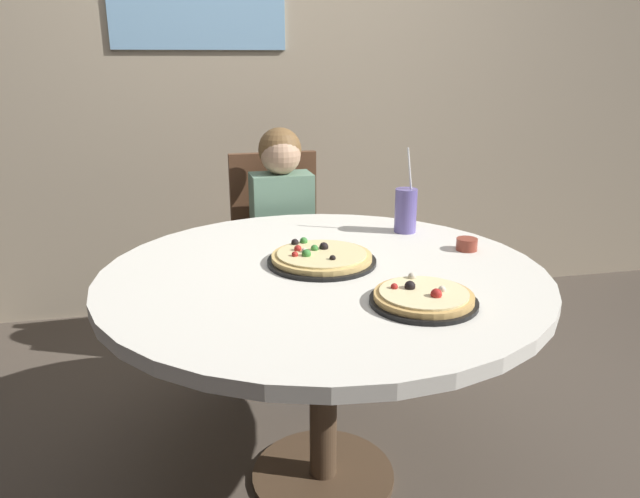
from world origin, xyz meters
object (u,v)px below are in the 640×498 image
Objects in this scene: pizza_cheese at (423,298)px; soda_cup at (406,210)px; dining_table at (323,296)px; diner_child at (286,269)px; chair_wooden at (278,247)px; sauce_bowl at (467,244)px; pizza_veggie at (321,258)px.

soda_cup reaches higher than pizza_cheese.
dining_table is 0.78m from diner_child.
sauce_bowl is (0.51, -0.85, 0.24)m from chair_wooden.
diner_child is (0.01, -0.18, -0.05)m from chair_wooden.
soda_cup reaches higher than sauce_bowl.
pizza_veggie is 4.85× the size of sauce_bowl.
pizza_veggie is at bearing -89.31° from chair_wooden.
diner_child is at bearing 100.31° from pizza_cheese.
diner_child is 0.66m from soda_cup.
diner_child is at bearing 89.76° from dining_table.
diner_child is 1.12m from pizza_cheese.
chair_wooden reaches higher than pizza_veggie.
soda_cup is at bearing 116.60° from sauce_bowl.
pizza_cheese reaches higher than dining_table.
dining_table is at bearing -96.18° from pizza_veggie.
chair_wooden is at bearing 90.69° from pizza_veggie.
dining_table is at bearing -90.24° from diner_child.
pizza_veggie is 1.20× the size of pizza_cheese.
sauce_bowl is (0.31, 0.40, 0.00)m from pizza_cheese.
chair_wooden reaches higher than sauce_bowl.
pizza_veggie is at bearing -89.71° from diner_child.
chair_wooden is at bearing 99.15° from pizza_cheese.
soda_cup is (0.39, -0.60, 0.30)m from chair_wooden.
diner_child reaches higher than pizza_veggie.
chair_wooden reaches higher than dining_table.
dining_table is 0.54m from soda_cup.
pizza_cheese is 0.67m from soda_cup.
dining_table is 19.18× the size of sauce_bowl.
chair_wooden is 3.09× the size of soda_cup.
soda_cup is 0.29m from sauce_bowl.
pizza_cheese is (0.19, -1.07, 0.28)m from diner_child.
diner_child is at bearing -87.76° from chair_wooden.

